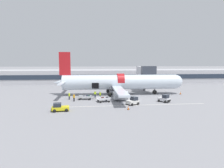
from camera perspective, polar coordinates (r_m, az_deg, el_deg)
ground_plane at (r=44.99m, az=5.48°, el=-4.46°), size 500.00×500.00×0.00m
apron_marking_line at (r=39.61m, az=7.15°, el=-6.02°), size 27.85×0.95×0.01m
terminal_strip at (r=78.46m, az=0.95°, el=2.23°), size 103.01×12.10×5.10m
jet_bridge_stub at (r=57.85m, az=9.53°, el=3.35°), size 3.88×9.99×7.23m
airplane at (r=50.71m, az=1.95°, el=0.43°), size 32.83×29.94×10.78m
baggage_tug_lead at (r=39.89m, az=6.00°, el=-4.94°), size 2.79×2.62×1.58m
baggage_tug_mid at (r=35.86m, az=-14.75°, el=-6.52°), size 3.23×2.36×1.42m
baggage_tug_rear at (r=43.52m, az=14.75°, el=-4.13°), size 2.60×2.72×1.62m
baggage_cart_loading at (r=45.31m, az=-7.57°, el=-3.81°), size 4.02×2.25×0.99m
baggage_cart_queued at (r=42.41m, az=-2.32°, el=-4.37°), size 3.71×2.62×1.07m
ground_crew_loader_a at (r=47.55m, az=-4.86°, el=-2.84°), size 0.54×0.45×1.57m
ground_crew_loader_b at (r=45.93m, az=-3.41°, el=-3.13°), size 0.43×0.57×1.62m
ground_crew_driver at (r=43.53m, az=-10.81°, el=-3.77°), size 0.52×0.52×1.64m
ground_crew_supervisor at (r=45.71m, az=-12.11°, el=-3.31°), size 0.39×0.56×1.63m
safety_cone_nose at (r=54.71m, az=18.97°, el=-2.43°), size 0.46×0.46×0.74m
safety_cone_engine_left at (r=35.82m, az=4.68°, el=-6.75°), size 0.43×0.43×0.79m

